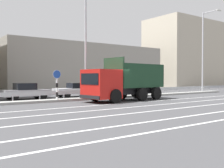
{
  "coord_description": "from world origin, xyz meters",
  "views": [
    {
      "loc": [
        -11.73,
        -16.4,
        1.91
      ],
      "look_at": [
        1.32,
        1.44,
        1.33
      ],
      "focal_mm": 42.0,
      "sensor_mm": 36.0,
      "label": 1
    }
  ],
  "objects_px": {
    "parked_car_5": "(77,90)",
    "dump_truck": "(117,85)",
    "median_road_sign": "(57,85)",
    "street_lamp_2": "(204,48)",
    "street_lamp_1": "(87,31)",
    "parked_car_4": "(26,91)"
  },
  "relations": [
    {
      "from": "street_lamp_2",
      "to": "parked_car_4",
      "type": "height_order",
      "value": "street_lamp_2"
    },
    {
      "from": "street_lamp_1",
      "to": "street_lamp_2",
      "type": "distance_m",
      "value": 16.29
    },
    {
      "from": "dump_truck",
      "to": "street_lamp_2",
      "type": "xyz_separation_m",
      "value": [
        14.97,
        2.4,
        4.09
      ]
    },
    {
      "from": "street_lamp_2",
      "to": "dump_truck",
      "type": "bearing_deg",
      "value": -170.9
    },
    {
      "from": "street_lamp_1",
      "to": "parked_car_4",
      "type": "relative_size",
      "value": 2.69
    },
    {
      "from": "parked_car_5",
      "to": "dump_truck",
      "type": "bearing_deg",
      "value": -176.86
    },
    {
      "from": "dump_truck",
      "to": "median_road_sign",
      "type": "relative_size",
      "value": 3.07
    },
    {
      "from": "street_lamp_2",
      "to": "parked_car_5",
      "type": "relative_size",
      "value": 2.1
    },
    {
      "from": "dump_truck",
      "to": "street_lamp_1",
      "type": "xyz_separation_m",
      "value": [
        -1.32,
        2.44,
        4.49
      ]
    },
    {
      "from": "median_road_sign",
      "to": "street_lamp_2",
      "type": "bearing_deg",
      "value": -0.46
    },
    {
      "from": "median_road_sign",
      "to": "street_lamp_2",
      "type": "relative_size",
      "value": 0.25
    },
    {
      "from": "median_road_sign",
      "to": "parked_car_4",
      "type": "distance_m",
      "value": 3.63
    },
    {
      "from": "street_lamp_1",
      "to": "parked_car_5",
      "type": "bearing_deg",
      "value": 72.68
    },
    {
      "from": "street_lamp_1",
      "to": "median_road_sign",
      "type": "bearing_deg",
      "value": 177.55
    },
    {
      "from": "street_lamp_1",
      "to": "parked_car_4",
      "type": "height_order",
      "value": "street_lamp_1"
    },
    {
      "from": "street_lamp_2",
      "to": "parked_car_5",
      "type": "height_order",
      "value": "street_lamp_2"
    },
    {
      "from": "dump_truck",
      "to": "street_lamp_2",
      "type": "bearing_deg",
      "value": -86.57
    },
    {
      "from": "median_road_sign",
      "to": "parked_car_5",
      "type": "bearing_deg",
      "value": 43.71
    },
    {
      "from": "parked_car_5",
      "to": "parked_car_4",
      "type": "bearing_deg",
      "value": 95.3
    },
    {
      "from": "median_road_sign",
      "to": "dump_truck",
      "type": "bearing_deg",
      "value": -32.81
    },
    {
      "from": "dump_truck",
      "to": "parked_car_4",
      "type": "relative_size",
      "value": 1.95
    },
    {
      "from": "dump_truck",
      "to": "parked_car_5",
      "type": "relative_size",
      "value": 1.64
    }
  ]
}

